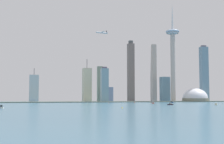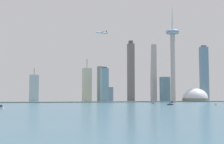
{
  "view_description": "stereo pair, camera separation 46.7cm",
  "coord_description": "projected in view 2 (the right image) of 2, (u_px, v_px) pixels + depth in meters",
  "views": [
    {
      "loc": [
        -208.71,
        -352.2,
        15.41
      ],
      "look_at": [
        18.32,
        455.57,
        79.94
      ],
      "focal_mm": 51.09,
      "sensor_mm": 36.0,
      "label": 1
    },
    {
      "loc": [
        -208.26,
        -352.32,
        15.41
      ],
      "look_at": [
        18.32,
        455.57,
        79.94
      ],
      "focal_mm": 51.09,
      "sensor_mm": 36.0,
      "label": 2
    }
  ],
  "objects": [
    {
      "name": "skyscraper_9",
      "position": [
        131.0,
        72.0,
        969.12
      ],
      "size": [
        17.68,
        19.96,
        185.99
      ],
      "color": "slate",
      "rests_on": "ground"
    },
    {
      "name": "boat_2",
      "position": [
        153.0,
        103.0,
        696.3
      ],
      "size": [
        9.46,
        14.93,
        8.34
      ],
      "rotation": [
        0.0,
        0.0,
        4.35
      ],
      "color": "#A52618",
      "rests_on": "ground"
    },
    {
      "name": "boat_5",
      "position": [
        1.0,
        107.0,
        407.97
      ],
      "size": [
        6.41,
        4.24,
        4.67
      ],
      "rotation": [
        0.0,
        0.0,
        5.85
      ],
      "color": "white",
      "rests_on": "ground"
    },
    {
      "name": "boat_6",
      "position": [
        216.0,
        104.0,
        569.48
      ],
      "size": [
        9.3,
        10.42,
        3.71
      ],
      "rotation": [
        0.0,
        0.0,
        4.05
      ],
      "color": "beige",
      "rests_on": "ground"
    },
    {
      "name": "skyscraper_5",
      "position": [
        104.0,
        85.0,
        866.39
      ],
      "size": [
        19.63,
        16.76,
        96.08
      ],
      "color": "#6C92A5",
      "rests_on": "ground"
    },
    {
      "name": "ground_plane",
      "position": [
        197.0,
        109.0,
        393.13
      ],
      "size": [
        6000.0,
        6000.0,
        0.0
      ],
      "primitive_type": "plane",
      "color": "#3D667D"
    },
    {
      "name": "skyscraper_1",
      "position": [
        34.0,
        89.0,
        861.55
      ],
      "size": [
        24.9,
        21.3,
        91.74
      ],
      "color": "#A2BAC7",
      "rests_on": "ground"
    },
    {
      "name": "airplane",
      "position": [
        102.0,
        33.0,
        891.9
      ],
      "size": [
        34.85,
        30.83,
        8.95
      ],
      "rotation": [
        0.0,
        0.0,
        3.31
      ],
      "color": "#A6B2BF"
    },
    {
      "name": "waterfront_pier",
      "position": [
        103.0,
        102.0,
        853.02
      ],
      "size": [
        851.35,
        60.51,
        2.19
      ],
      "primitive_type": "cube",
      "color": "#56655A",
      "rests_on": "ground"
    },
    {
      "name": "boat_1",
      "position": [
        170.0,
        104.0,
        574.17
      ],
      "size": [
        11.58,
        6.25,
        4.35
      ],
      "rotation": [
        0.0,
        0.0,
        0.22
      ],
      "color": "black",
      "rests_on": "ground"
    },
    {
      "name": "skyscraper_4",
      "position": [
        109.0,
        94.0,
        906.73
      ],
      "size": [
        19.26,
        18.29,
        42.02
      ],
      "color": "#6F85AB",
      "rests_on": "ground"
    },
    {
      "name": "observation_tower",
      "position": [
        173.0,
        51.0,
        943.12
      ],
      "size": [
        40.71,
        40.71,
        295.13
      ],
      "color": "#B5AAA4",
      "rests_on": "ground"
    },
    {
      "name": "channel_buoy_0",
      "position": [
        122.0,
        107.0,
        417.83
      ],
      "size": [
        1.51,
        1.51,
        2.32
      ],
      "primitive_type": "cone",
      "color": "yellow",
      "rests_on": "ground"
    },
    {
      "name": "skyscraper_11",
      "position": [
        87.0,
        85.0,
        894.88
      ],
      "size": [
        23.11,
        26.5,
        120.77
      ],
      "color": "beige",
      "rests_on": "ground"
    },
    {
      "name": "boat_3",
      "position": [
        172.0,
        102.0,
        759.39
      ],
      "size": [
        9.76,
        8.17,
        8.96
      ],
      "rotation": [
        0.0,
        0.0,
        5.7
      ],
      "color": "navy",
      "rests_on": "ground"
    },
    {
      "name": "skyscraper_6",
      "position": [
        165.0,
        89.0,
        964.78
      ],
      "size": [
        26.74,
        20.22,
        74.47
      ],
      "color": "slate",
      "rests_on": "ground"
    },
    {
      "name": "channel_buoy_2",
      "position": [
        109.0,
        103.0,
        715.46
      ],
      "size": [
        1.74,
        1.74,
        1.66
      ],
      "primitive_type": "cone",
      "color": "#E54C19",
      "rests_on": "ground"
    },
    {
      "name": "skyscraper_12",
      "position": [
        204.0,
        74.0,
        963.26
      ],
      "size": [
        22.15,
        17.67,
        170.4
      ],
      "color": "slate",
      "rests_on": "ground"
    },
    {
      "name": "stadium_dome",
      "position": [
        195.0,
        98.0,
        936.96
      ],
      "size": [
        76.54,
        76.54,
        58.23
      ],
      "color": "gray",
      "rests_on": "ground"
    },
    {
      "name": "skyscraper_8",
      "position": [
        100.0,
        84.0,
        952.34
      ],
      "size": [
        15.88,
        12.12,
        105.39
      ],
      "color": "gray",
      "rests_on": "ground"
    },
    {
      "name": "skyscraper_0",
      "position": [
        202.0,
        90.0,
        1022.77
      ],
      "size": [
        14.49,
        13.55,
        74.74
      ],
      "color": "#A38C99",
      "rests_on": "ground"
    },
    {
      "name": "boat_0",
      "position": [
        152.0,
        102.0,
        741.8
      ],
      "size": [
        9.32,
        9.06,
        3.89
      ],
      "rotation": [
        0.0,
        0.0,
        5.53
      ],
      "color": "beige",
      "rests_on": "ground"
    },
    {
      "name": "channel_buoy_1",
      "position": [
        135.0,
        102.0,
        769.35
      ],
      "size": [
        1.9,
        1.9,
        1.81
      ],
      "primitive_type": "cone",
      "color": "#E54C19",
      "rests_on": "ground"
    },
    {
      "name": "skyscraper_3",
      "position": [
        153.0,
        73.0,
        994.06
      ],
      "size": [
        13.48,
        19.59,
        193.94
      ],
      "color": "#BAABA1",
      "rests_on": "ground"
    }
  ]
}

